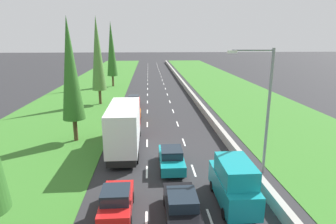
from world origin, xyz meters
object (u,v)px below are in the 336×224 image
at_px(black_sedan_centre_lane, 182,207).
at_px(poplar_tree_fourth, 111,49).
at_px(poplar_tree_second, 70,70).
at_px(poplar_tree_third, 97,54).
at_px(red_hatchback_left_lane_fifth, 134,101).
at_px(teal_van_right_lane, 234,183).
at_px(white_box_truck_left_lane, 125,126).
at_px(street_light_mast, 264,103).
at_px(red_hatchback_left_lane, 117,202).
at_px(orange_hatchback_left_lane, 133,114).
at_px(teal_sedan_centre_lane, 171,158).

relative_size(black_sedan_centre_lane, poplar_tree_fourth, 0.35).
height_order(poplar_tree_second, poplar_tree_third, poplar_tree_third).
xyz_separation_m(red_hatchback_left_lane_fifth, poplar_tree_third, (-5.10, 2.15, 6.62)).
xyz_separation_m(teal_van_right_lane, white_box_truck_left_lane, (-7.03, 9.16, 0.78)).
bearing_deg(street_light_mast, teal_van_right_lane, -128.18).
relative_size(red_hatchback_left_lane, orange_hatchback_left_lane, 1.00).
height_order(white_box_truck_left_lane, orange_hatchback_left_lane, white_box_truck_left_lane).
relative_size(red_hatchback_left_lane, poplar_tree_second, 0.34).
relative_size(orange_hatchback_left_lane, poplar_tree_third, 0.30).
relative_size(teal_sedan_centre_lane, street_light_mast, 0.50).
bearing_deg(red_hatchback_left_lane_fifth, teal_sedan_centre_lane, -79.35).
relative_size(red_hatchback_left_lane, street_light_mast, 0.43).
relative_size(teal_sedan_centre_lane, poplar_tree_second, 0.39).
height_order(red_hatchback_left_lane, white_box_truck_left_lane, white_box_truck_left_lane).
height_order(teal_van_right_lane, poplar_tree_third, poplar_tree_third).
height_order(red_hatchback_left_lane, poplar_tree_third, poplar_tree_third).
distance_m(teal_sedan_centre_lane, red_hatchback_left_lane_fifth, 20.71).
relative_size(red_hatchback_left_lane, poplar_tree_third, 0.30).
height_order(teal_van_right_lane, black_sedan_centre_lane, teal_van_right_lane).
distance_m(teal_van_right_lane, poplar_tree_fourth, 46.15).
distance_m(poplar_tree_fourth, street_light_mast, 43.03).
relative_size(white_box_truck_left_lane, teal_sedan_centre_lane, 2.09).
bearing_deg(poplar_tree_second, white_box_truck_left_lane, -27.33).
bearing_deg(orange_hatchback_left_lane, poplar_tree_third, 119.81).
bearing_deg(orange_hatchback_left_lane, white_box_truck_left_lane, -91.63).
bearing_deg(orange_hatchback_left_lane, black_sedan_centre_lane, -79.67).
relative_size(teal_van_right_lane, poplar_tree_fourth, 0.38).
bearing_deg(red_hatchback_left_lane_fifth, red_hatchback_left_lane, -89.29).
bearing_deg(orange_hatchback_left_lane, red_hatchback_left_lane, -89.99).
xyz_separation_m(red_hatchback_left_lane, teal_sedan_centre_lane, (3.50, 5.74, -0.02)).
xyz_separation_m(orange_hatchback_left_lane, red_hatchback_left_lane_fifth, (-0.32, 7.31, 0.00)).
relative_size(black_sedan_centre_lane, orange_hatchback_left_lane, 1.15).
bearing_deg(teal_sedan_centre_lane, white_box_truck_left_lane, 132.65).
height_order(red_hatchback_left_lane, teal_sedan_centre_lane, red_hatchback_left_lane).
xyz_separation_m(teal_sedan_centre_lane, poplar_tree_fourth, (-8.96, 38.99, 6.72)).
bearing_deg(black_sedan_centre_lane, orange_hatchback_left_lane, 100.33).
distance_m(poplar_tree_third, street_light_mast, 28.26).
bearing_deg(poplar_tree_second, red_hatchback_left_lane, -67.16).
height_order(white_box_truck_left_lane, poplar_tree_second, poplar_tree_second).
distance_m(white_box_truck_left_lane, poplar_tree_second, 7.28).
height_order(poplar_tree_fourth, street_light_mast, poplar_tree_fourth).
distance_m(poplar_tree_second, poplar_tree_fourth, 32.35).
xyz_separation_m(black_sedan_centre_lane, red_hatchback_left_lane, (-3.55, 0.70, 0.02)).
bearing_deg(poplar_tree_second, red_hatchback_left_lane_fifth, 70.36).
bearing_deg(white_box_truck_left_lane, poplar_tree_third, 105.67).
bearing_deg(orange_hatchback_left_lane, red_hatchback_left_lane_fifth, 92.51).
height_order(teal_van_right_lane, teal_sedan_centre_lane, teal_van_right_lane).
height_order(teal_sedan_centre_lane, poplar_tree_third, poplar_tree_third).
bearing_deg(red_hatchback_left_lane, street_light_mast, 24.94).
relative_size(black_sedan_centre_lane, poplar_tree_second, 0.39).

